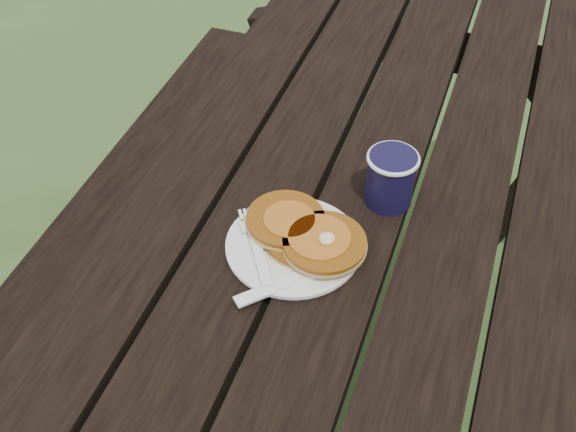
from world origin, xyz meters
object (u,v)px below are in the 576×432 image
(plate, at_px, (293,246))
(coffee_cup, at_px, (391,176))
(pancake_stack, at_px, (306,233))
(picnic_table, at_px, (346,346))

(plate, bearing_deg, coffee_cup, 53.98)
(pancake_stack, bearing_deg, coffee_cup, 55.15)
(plate, relative_size, coffee_cup, 2.14)
(pancake_stack, bearing_deg, picnic_table, 60.52)
(picnic_table, distance_m, coffee_cup, 0.44)
(pancake_stack, bearing_deg, plate, -135.63)
(picnic_table, relative_size, pancake_stack, 9.22)
(pancake_stack, distance_m, coffee_cup, 0.17)
(pancake_stack, relative_size, coffee_cup, 2.07)
(picnic_table, xyz_separation_m, plate, (-0.07, -0.12, 0.39))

